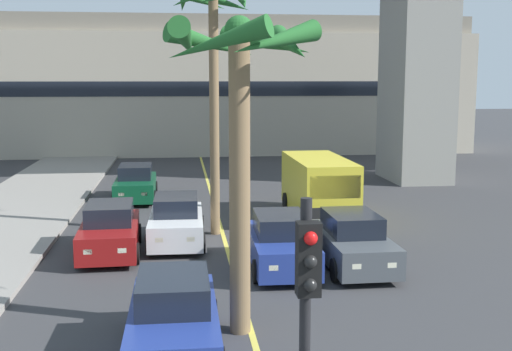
{
  "coord_description": "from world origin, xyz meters",
  "views": [
    {
      "loc": [
        -1.48,
        1.59,
        5.41
      ],
      "look_at": [
        0.0,
        14.0,
        3.53
      ],
      "focal_mm": 45.84,
      "sensor_mm": 36.0,
      "label": 1
    }
  ],
  "objects_px": {
    "car_queue_third": "(136,184)",
    "car_queue_fifth": "(110,231)",
    "delivery_van": "(319,186)",
    "traffic_light_median_near": "(306,340)",
    "palm_tree_mid_median": "(241,89)",
    "palm_tree_near_median": "(213,29)",
    "car_queue_second": "(281,244)",
    "car_queue_fourth": "(174,319)",
    "car_queue_front": "(176,222)",
    "car_queue_sixth": "(353,242)"
  },
  "relations": [
    {
      "from": "car_queue_second",
      "to": "traffic_light_median_near",
      "type": "relative_size",
      "value": 0.98
    },
    {
      "from": "car_queue_third",
      "to": "delivery_van",
      "type": "xyz_separation_m",
      "value": [
        7.26,
        -4.77,
        0.57
      ]
    },
    {
      "from": "car_queue_second",
      "to": "car_queue_sixth",
      "type": "distance_m",
      "value": 2.08
    },
    {
      "from": "car_queue_front",
      "to": "palm_tree_mid_median",
      "type": "xyz_separation_m",
      "value": [
        1.39,
        -7.8,
        4.47
      ]
    },
    {
      "from": "car_queue_second",
      "to": "car_queue_sixth",
      "type": "bearing_deg",
      "value": -3.04
    },
    {
      "from": "car_queue_front",
      "to": "car_queue_fifth",
      "type": "relative_size",
      "value": 0.99
    },
    {
      "from": "car_queue_front",
      "to": "car_queue_third",
      "type": "bearing_deg",
      "value": 102.89
    },
    {
      "from": "car_queue_third",
      "to": "car_queue_fifth",
      "type": "bearing_deg",
      "value": -91.45
    },
    {
      "from": "traffic_light_median_near",
      "to": "palm_tree_mid_median",
      "type": "xyz_separation_m",
      "value": [
        -0.0,
        7.02,
        2.47
      ]
    },
    {
      "from": "traffic_light_median_near",
      "to": "delivery_van",
      "type": "bearing_deg",
      "value": 77.31
    },
    {
      "from": "palm_tree_mid_median",
      "to": "car_queue_fifth",
      "type": "bearing_deg",
      "value": 117.12
    },
    {
      "from": "car_queue_front",
      "to": "car_queue_fourth",
      "type": "bearing_deg",
      "value": -90.26
    },
    {
      "from": "car_queue_third",
      "to": "car_queue_sixth",
      "type": "height_order",
      "value": "same"
    },
    {
      "from": "palm_tree_near_median",
      "to": "palm_tree_mid_median",
      "type": "xyz_separation_m",
      "value": [
        0.07,
        -8.92,
        -1.82
      ]
    },
    {
      "from": "delivery_van",
      "to": "palm_tree_mid_median",
      "type": "xyz_separation_m",
      "value": [
        -4.05,
        -10.95,
        3.9
      ]
    },
    {
      "from": "car_queue_fourth",
      "to": "car_queue_third",
      "type": "bearing_deg",
      "value": 96.05
    },
    {
      "from": "car_queue_fifth",
      "to": "car_queue_second",
      "type": "bearing_deg",
      "value": -23.32
    },
    {
      "from": "car_queue_third",
      "to": "car_queue_sixth",
      "type": "xyz_separation_m",
      "value": [
        6.85,
        -11.28,
        0.0
      ]
    },
    {
      "from": "car_queue_third",
      "to": "car_queue_second",
      "type": "bearing_deg",
      "value": -66.84
    },
    {
      "from": "car_queue_front",
      "to": "car_queue_third",
      "type": "xyz_separation_m",
      "value": [
        -1.81,
        7.91,
        0.0
      ]
    },
    {
      "from": "car_queue_second",
      "to": "car_queue_fifth",
      "type": "xyz_separation_m",
      "value": [
        -5.0,
        2.16,
        0.0
      ]
    },
    {
      "from": "palm_tree_mid_median",
      "to": "car_queue_second",
      "type": "bearing_deg",
      "value": 70.96
    },
    {
      "from": "car_queue_front",
      "to": "car_queue_fifth",
      "type": "distance_m",
      "value": 2.31
    },
    {
      "from": "car_queue_fourth",
      "to": "traffic_light_median_near",
      "type": "relative_size",
      "value": 0.98
    },
    {
      "from": "car_queue_second",
      "to": "car_queue_fourth",
      "type": "distance_m",
      "value": 6.31
    },
    {
      "from": "car_queue_front",
      "to": "traffic_light_median_near",
      "type": "height_order",
      "value": "traffic_light_median_near"
    },
    {
      "from": "car_queue_second",
      "to": "palm_tree_near_median",
      "type": "relative_size",
      "value": 0.48
    },
    {
      "from": "car_queue_front",
      "to": "car_queue_second",
      "type": "xyz_separation_m",
      "value": [
        2.96,
        -3.25,
        0.0
      ]
    },
    {
      "from": "car_queue_second",
      "to": "car_queue_fifth",
      "type": "bearing_deg",
      "value": 156.68
    },
    {
      "from": "car_queue_front",
      "to": "traffic_light_median_near",
      "type": "xyz_separation_m",
      "value": [
        1.4,
        -14.82,
        1.99
      ]
    },
    {
      "from": "car_queue_front",
      "to": "car_queue_third",
      "type": "distance_m",
      "value": 8.12
    },
    {
      "from": "traffic_light_median_near",
      "to": "car_queue_fifth",
      "type": "bearing_deg",
      "value": 104.06
    },
    {
      "from": "palm_tree_near_median",
      "to": "car_queue_second",
      "type": "bearing_deg",
      "value": -69.37
    },
    {
      "from": "car_queue_third",
      "to": "palm_tree_mid_median",
      "type": "xyz_separation_m",
      "value": [
        3.21,
        -15.71,
        4.47
      ]
    },
    {
      "from": "car_queue_second",
      "to": "traffic_light_median_near",
      "type": "distance_m",
      "value": 11.85
    },
    {
      "from": "car_queue_front",
      "to": "traffic_light_median_near",
      "type": "bearing_deg",
      "value": -84.61
    },
    {
      "from": "car_queue_second",
      "to": "car_queue_sixth",
      "type": "xyz_separation_m",
      "value": [
        2.07,
        -0.11,
        0.0
      ]
    },
    {
      "from": "car_queue_second",
      "to": "car_queue_fifth",
      "type": "distance_m",
      "value": 5.45
    },
    {
      "from": "car_queue_front",
      "to": "delivery_van",
      "type": "bearing_deg",
      "value": 30.05
    },
    {
      "from": "delivery_van",
      "to": "traffic_light_median_near",
      "type": "bearing_deg",
      "value": -102.69
    },
    {
      "from": "car_queue_sixth",
      "to": "delivery_van",
      "type": "bearing_deg",
      "value": 86.42
    },
    {
      "from": "traffic_light_median_near",
      "to": "car_queue_second",
      "type": "bearing_deg",
      "value": 82.29
    },
    {
      "from": "car_queue_sixth",
      "to": "palm_tree_near_median",
      "type": "height_order",
      "value": "palm_tree_near_median"
    },
    {
      "from": "car_queue_third",
      "to": "traffic_light_median_near",
      "type": "xyz_separation_m",
      "value": [
        3.21,
        -22.74,
        1.99
      ]
    },
    {
      "from": "car_queue_fifth",
      "to": "traffic_light_median_near",
      "type": "height_order",
      "value": "traffic_light_median_near"
    },
    {
      "from": "car_queue_fourth",
      "to": "car_queue_sixth",
      "type": "height_order",
      "value": "same"
    },
    {
      "from": "car_queue_fifth",
      "to": "delivery_van",
      "type": "bearing_deg",
      "value": 29.55
    },
    {
      "from": "delivery_van",
      "to": "car_queue_fifth",
      "type": "bearing_deg",
      "value": -150.45
    },
    {
      "from": "traffic_light_median_near",
      "to": "palm_tree_near_median",
      "type": "height_order",
      "value": "palm_tree_near_median"
    },
    {
      "from": "palm_tree_mid_median",
      "to": "palm_tree_near_median",
      "type": "bearing_deg",
      "value": 90.48
    }
  ]
}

